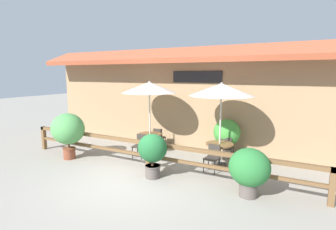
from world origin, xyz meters
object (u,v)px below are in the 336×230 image
Objects in this scene: potted_plant_corner_fern at (152,151)px; potted_plant_tall_tropical at (68,130)px; patio_umbrella_near at (149,88)px; dining_table_near at (150,137)px; chair_middle_streetside at (212,157)px; chair_near_streetside at (140,145)px; dining_table_middle at (220,148)px; patio_umbrella_middle at (221,90)px; potted_plant_entrance_palm at (249,169)px; chair_near_wallside at (159,137)px; chair_middle_wallside at (227,147)px; potted_plant_small_flowering at (227,133)px.

potted_plant_tall_tropical is (-3.67, 0.09, 0.25)m from potted_plant_corner_fern.
dining_table_near is (0.00, -0.00, -1.99)m from patio_umbrella_near.
chair_middle_streetside is (2.87, -0.80, -2.11)m from patio_umbrella_near.
patio_umbrella_near is 2.22m from chair_near_streetside.
dining_table_middle is 0.69× the size of potted_plant_corner_fern.
potted_plant_tall_tropical is at bearing -136.75° from dining_table_near.
patio_umbrella_middle is 3.32× the size of chair_middle_streetside.
potted_plant_entrance_palm reaches higher than chair_near_streetside.
chair_near_streetside is 1.37m from chair_near_wallside.
chair_near_streetside is at bearing 134.34° from potted_plant_corner_fern.
dining_table_near is 0.70m from chair_near_streetside.
chair_near_wallside is 3.62m from potted_plant_tall_tropical.
dining_table_near is at bearing 169.14° from chair_middle_streetside.
patio_umbrella_middle is (2.88, -0.82, 2.11)m from chair_near_wallside.
patio_umbrella_middle is at bearing 54.81° from potted_plant_corner_fern.
chair_middle_wallside is (0.07, 0.67, -0.13)m from dining_table_middle.
potted_plant_entrance_palm is (4.26, -2.09, -1.87)m from patio_umbrella_near.
chair_near_wallside is at bearing -1.60° from chair_middle_wallside.
chair_near_streetside is 2.97m from dining_table_middle.
patio_umbrella_near is 2.90m from patio_umbrella_middle.
potted_plant_corner_fern is (-1.45, -2.05, 0.23)m from dining_table_middle.
dining_table_middle is (2.89, -0.13, 0.00)m from dining_table_near.
dining_table_near is 0.33× the size of patio_umbrella_middle.
potted_plant_small_flowering is at bearing -71.06° from chair_middle_wallside.
dining_table_near is at bearing 177.35° from dining_table_middle.
patio_umbrella_middle is 2.24× the size of potted_plant_entrance_palm.
patio_umbrella_middle is at bearing -88.86° from potted_plant_small_flowering.
patio_umbrella_middle is at bearing 124.97° from potted_plant_entrance_palm.
patio_umbrella_near is at bearing 177.35° from dining_table_middle.
chair_middle_streetside reaches higher than dining_table_near.
chair_middle_streetside is at bearing -15.61° from patio_umbrella_near.
patio_umbrella_middle reaches higher than potted_plant_entrance_palm.
potted_plant_small_flowering reaches higher than chair_near_streetside.
chair_middle_wallside is (2.98, 1.22, 0.00)m from chair_near_streetside.
chair_middle_streetside is at bearing 145.83° from chair_near_wallside.
potted_plant_corner_fern is (1.47, -1.50, 0.36)m from chair_near_streetside.
patio_umbrella_middle is at bearing 85.31° from chair_middle_wallside.
chair_middle_streetside is 5.29m from potted_plant_tall_tropical.
potted_plant_tall_tropical reaches higher than potted_plant_corner_fern.
patio_umbrella_near reaches higher than dining_table_near.
patio_umbrella_near is 3.32× the size of chair_near_streetside.
potted_plant_corner_fern is at bearing 109.89° from chair_near_wallside.
chair_near_wallside is 0.91× the size of dining_table_middle.
patio_umbrella_near is 2.10× the size of potted_plant_corner_fern.
chair_near_streetside is at bearing -177.56° from chair_middle_streetside.
potted_plant_tall_tropical is (-2.22, -2.09, -1.51)m from patio_umbrella_near.
potted_plant_small_flowering reaches higher than chair_middle_wallside.
chair_near_wallside is 1.00× the size of chair_middle_wallside.
potted_plant_entrance_palm is at bearing -22.78° from chair_near_streetside.
potted_plant_corner_fern is (-1.45, -2.05, -1.75)m from patio_umbrella_middle.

